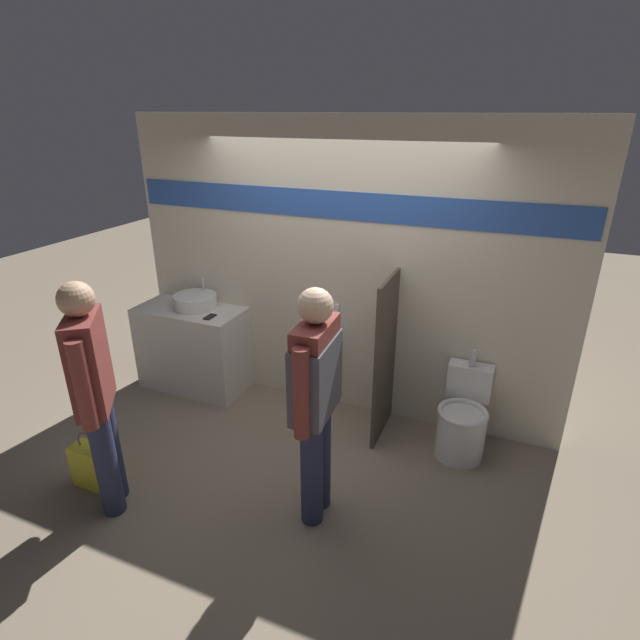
# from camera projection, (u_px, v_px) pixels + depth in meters

# --- Properties ---
(ground_plane) EXTENTS (16.00, 16.00, 0.00)m
(ground_plane) POSITION_uv_depth(u_px,v_px,m) (313.00, 432.00, 4.56)
(ground_plane) COLOR gray
(display_wall) EXTENTS (4.15, 0.07, 2.70)m
(display_wall) POSITION_uv_depth(u_px,v_px,m) (338.00, 272.00, 4.54)
(display_wall) COLOR beige
(display_wall) RESTS_ON ground_plane
(sink_counter) EXTENTS (1.08, 0.54, 0.88)m
(sink_counter) POSITION_uv_depth(u_px,v_px,m) (193.00, 348.00, 5.17)
(sink_counter) COLOR silver
(sink_counter) RESTS_ON ground_plane
(sink_basin) EXTENTS (0.42, 0.42, 0.28)m
(sink_basin) POSITION_uv_depth(u_px,v_px,m) (196.00, 301.00, 5.00)
(sink_basin) COLOR white
(sink_basin) RESTS_ON sink_counter
(cell_phone) EXTENTS (0.07, 0.14, 0.01)m
(cell_phone) POSITION_uv_depth(u_px,v_px,m) (210.00, 317.00, 4.79)
(cell_phone) COLOR black
(cell_phone) RESTS_ON sink_counter
(divider_near_counter) EXTENTS (0.03, 0.60, 1.47)m
(divider_near_counter) POSITION_uv_depth(u_px,v_px,m) (385.00, 359.00, 4.30)
(divider_near_counter) COLOR #4C4238
(divider_near_counter) RESTS_ON ground_plane
(urinal_near_counter) EXTENTS (0.34, 0.26, 1.11)m
(urinal_near_counter) POSITION_uv_depth(u_px,v_px,m) (318.00, 338.00, 4.70)
(urinal_near_counter) COLOR silver
(urinal_near_counter) RESTS_ON ground_plane
(toilet) EXTENTS (0.42, 0.58, 0.87)m
(toilet) POSITION_uv_depth(u_px,v_px,m) (462.00, 422.00, 4.20)
(toilet) COLOR white
(toilet) RESTS_ON ground_plane
(person_in_vest) EXTENTS (0.24, 0.61, 1.73)m
(person_in_vest) POSITION_uv_depth(u_px,v_px,m) (316.00, 392.00, 3.28)
(person_in_vest) COLOR #282D4C
(person_in_vest) RESTS_ON ground_plane
(person_with_lanyard) EXTENTS (0.42, 0.51, 1.74)m
(person_with_lanyard) POSITION_uv_depth(u_px,v_px,m) (95.00, 391.00, 3.38)
(person_with_lanyard) COLOR #282D4C
(person_with_lanyard) RESTS_ON ground_plane
(shopping_bag) EXTENTS (0.30, 0.16, 0.48)m
(shopping_bag) POSITION_uv_depth(u_px,v_px,m) (92.00, 465.00, 3.87)
(shopping_bag) COLOR yellow
(shopping_bag) RESTS_ON ground_plane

